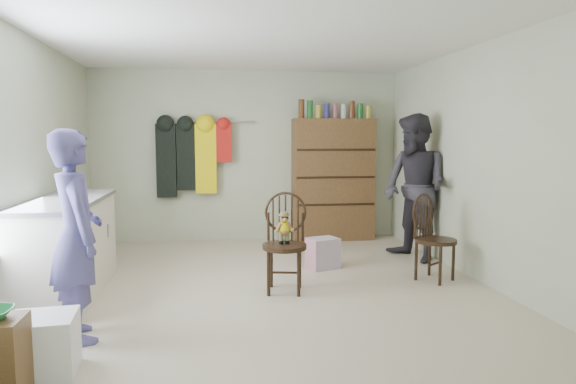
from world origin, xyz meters
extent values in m
plane|color=beige|center=(0.00, 0.00, 0.00)|extent=(5.00, 5.00, 0.00)
plane|color=beige|center=(0.00, 2.50, 1.25)|extent=(4.50, 0.00, 4.50)
plane|color=beige|center=(-2.25, 0.00, 1.25)|extent=(0.00, 5.00, 5.00)
plane|color=beige|center=(2.25, 0.00, 1.25)|extent=(0.00, 5.00, 5.00)
plane|color=white|center=(0.00, 0.00, 2.50)|extent=(5.00, 5.00, 0.00)
cube|color=silver|center=(-1.95, 0.00, 0.45)|extent=(0.60, 1.80, 0.90)
cube|color=slate|center=(-1.95, 0.00, 0.92)|extent=(0.64, 1.86, 0.04)
cylinder|color=#99999E|center=(-1.64, -0.45, 0.54)|extent=(0.02, 0.02, 0.14)
cylinder|color=#99999E|center=(-1.64, 0.45, 0.54)|extent=(0.02, 0.02, 0.14)
cube|color=white|center=(-1.64, -1.76, 0.19)|extent=(0.44, 0.42, 0.39)
cylinder|color=black|center=(0.15, -0.23, 0.46)|extent=(0.52, 0.52, 0.04)
cylinder|color=black|center=(-0.02, -0.34, 0.22)|extent=(0.03, 0.03, 0.44)
cylinder|color=black|center=(0.26, -0.40, 0.22)|extent=(0.03, 0.03, 0.44)
cylinder|color=black|center=(0.04, -0.04, 0.22)|extent=(0.03, 0.03, 0.44)
cylinder|color=black|center=(0.32, -0.10, 0.22)|extent=(0.03, 0.03, 0.44)
torus|color=black|center=(0.19, -0.06, 0.77)|extent=(0.42, 0.11, 0.42)
cylinder|color=black|center=(0.01, -0.03, 0.62)|extent=(0.03, 0.03, 0.29)
cylinder|color=black|center=(0.35, -0.10, 0.62)|extent=(0.03, 0.03, 0.29)
cylinder|color=yellow|center=(0.15, -0.21, 0.65)|extent=(0.10, 0.10, 0.09)
cylinder|color=#475128|center=(0.15, -0.21, 0.55)|extent=(0.06, 0.06, 0.15)
sphere|color=#9E7042|center=(0.15, -0.21, 0.74)|extent=(0.09, 0.09, 0.09)
cylinder|color=#475128|center=(0.15, -0.21, 0.78)|extent=(0.08, 0.08, 0.03)
cube|color=black|center=(0.15, -0.25, 0.74)|extent=(0.06, 0.01, 0.02)
cylinder|color=black|center=(1.80, -0.07, 0.43)|extent=(0.57, 0.57, 0.04)
cylinder|color=black|center=(1.77, -0.26, 0.21)|extent=(0.03, 0.03, 0.41)
cylinder|color=black|center=(1.99, -0.10, 0.21)|extent=(0.03, 0.03, 0.41)
cylinder|color=black|center=(1.60, -0.03, 0.21)|extent=(0.03, 0.03, 0.41)
cylinder|color=black|center=(1.83, 0.13, 0.21)|extent=(0.03, 0.03, 0.41)
torus|color=black|center=(1.70, 0.07, 0.73)|extent=(0.34, 0.26, 0.40)
cylinder|color=black|center=(1.58, -0.04, 0.59)|extent=(0.03, 0.03, 0.27)
cylinder|color=black|center=(1.84, 0.16, 0.59)|extent=(0.03, 0.03, 0.27)
cube|color=#E5727D|center=(0.73, 0.63, 0.18)|extent=(0.40, 0.36, 0.36)
imported|color=#4E4986|center=(-1.56, -1.16, 0.79)|extent=(0.59, 0.69, 1.59)
imported|color=#2D2B33|center=(1.93, 0.85, 0.91)|extent=(0.95, 1.07, 1.82)
cube|color=brown|center=(1.25, 2.30, 0.90)|extent=(1.20, 0.38, 1.80)
cube|color=black|center=(1.25, 2.11, 0.55)|extent=(1.16, 0.02, 0.03)
cube|color=black|center=(1.25, 2.11, 0.95)|extent=(1.16, 0.02, 0.03)
cube|color=black|center=(1.25, 2.11, 1.35)|extent=(1.16, 0.02, 0.03)
cylinder|color=#592D14|center=(0.75, 2.20, 1.94)|extent=(0.09, 0.09, 0.27)
cylinder|color=#19591E|center=(0.88, 2.20, 1.93)|extent=(0.08, 0.08, 0.26)
cylinder|color=#A59933|center=(1.00, 2.20, 1.90)|extent=(0.09, 0.09, 0.19)
cylinder|color=navy|center=(1.12, 2.20, 1.91)|extent=(0.08, 0.08, 0.22)
cylinder|color=#8C3F59|center=(1.25, 2.20, 1.91)|extent=(0.07, 0.07, 0.21)
cylinder|color=#B2B2B7|center=(1.38, 2.20, 1.90)|extent=(0.08, 0.08, 0.20)
cylinder|color=#592D14|center=(1.50, 2.20, 1.93)|extent=(0.08, 0.08, 0.25)
cylinder|color=#19591E|center=(1.62, 2.20, 1.91)|extent=(0.09, 0.09, 0.22)
cylinder|color=#A59933|center=(1.75, 2.20, 1.89)|extent=(0.09, 0.09, 0.19)
cylinder|color=#99999E|center=(-0.40, 2.44, 1.75)|extent=(1.00, 0.02, 0.02)
cube|color=black|center=(-1.18, 2.38, 1.19)|extent=(0.28, 0.10, 1.05)
cube|color=black|center=(-0.90, 2.38, 1.25)|extent=(0.26, 0.10, 0.95)
cube|color=yellow|center=(-0.62, 2.38, 1.22)|extent=(0.30, 0.10, 1.00)
cube|color=red|center=(-0.36, 2.38, 1.44)|extent=(0.22, 0.10, 0.55)
camera|label=1|loc=(-0.56, -5.13, 1.52)|focal=32.00mm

